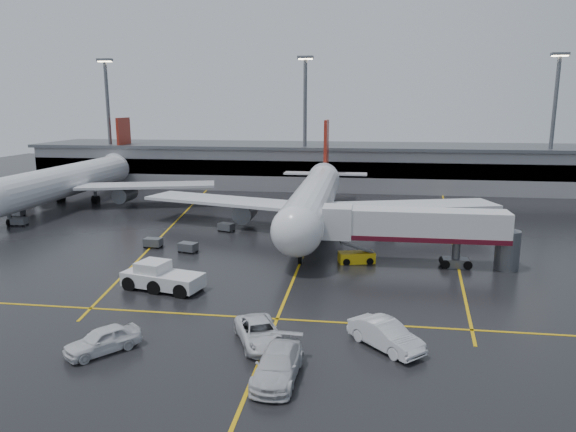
# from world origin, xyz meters

# --- Properties ---
(ground) EXTENTS (220.00, 220.00, 0.00)m
(ground) POSITION_xyz_m (0.00, 0.00, 0.00)
(ground) COLOR black
(ground) RESTS_ON ground
(apron_line_centre) EXTENTS (0.25, 90.00, 0.02)m
(apron_line_centre) POSITION_xyz_m (0.00, 0.00, 0.01)
(apron_line_centre) COLOR gold
(apron_line_centre) RESTS_ON ground
(apron_line_stop) EXTENTS (60.00, 0.25, 0.02)m
(apron_line_stop) POSITION_xyz_m (0.00, -22.00, 0.01)
(apron_line_stop) COLOR gold
(apron_line_stop) RESTS_ON ground
(apron_line_left) EXTENTS (9.99, 69.35, 0.02)m
(apron_line_left) POSITION_xyz_m (-20.00, 10.00, 0.01)
(apron_line_left) COLOR gold
(apron_line_left) RESTS_ON ground
(apron_line_right) EXTENTS (7.57, 69.64, 0.02)m
(apron_line_right) POSITION_xyz_m (18.00, 10.00, 0.01)
(apron_line_right) COLOR gold
(apron_line_right) RESTS_ON ground
(terminal) EXTENTS (122.00, 19.00, 8.60)m
(terminal) POSITION_xyz_m (0.00, 47.93, 4.32)
(terminal) COLOR gray
(terminal) RESTS_ON ground
(light_mast_left) EXTENTS (3.00, 1.20, 25.45)m
(light_mast_left) POSITION_xyz_m (-45.00, 42.00, 14.47)
(light_mast_left) COLOR #595B60
(light_mast_left) RESTS_ON ground
(light_mast_mid) EXTENTS (3.00, 1.20, 25.45)m
(light_mast_mid) POSITION_xyz_m (-5.00, 42.00, 14.47)
(light_mast_mid) COLOR #595B60
(light_mast_mid) RESTS_ON ground
(light_mast_right) EXTENTS (3.00, 1.20, 25.45)m
(light_mast_right) POSITION_xyz_m (40.00, 42.00, 14.47)
(light_mast_right) COLOR #595B60
(light_mast_right) RESTS_ON ground
(main_airliner) EXTENTS (48.80, 45.60, 14.10)m
(main_airliner) POSITION_xyz_m (0.00, 9.70, 4.21)
(main_airliner) COLOR silver
(main_airliner) RESTS_ON ground
(second_airliner) EXTENTS (48.80, 45.60, 14.10)m
(second_airliner) POSITION_xyz_m (-42.00, 21.70, 4.21)
(second_airliner) COLOR silver
(second_airliner) RESTS_ON ground
(jet_bridge) EXTENTS (19.90, 3.40, 6.05)m
(jet_bridge) POSITION_xyz_m (11.87, -6.00, 3.93)
(jet_bridge) COLOR silver
(jet_bridge) RESTS_ON ground
(pushback_tractor) EXTENTS (7.76, 4.61, 2.60)m
(pushback_tractor) POSITION_xyz_m (-11.50, -16.66, 1.04)
(pushback_tractor) COLOR silver
(pushback_tractor) RESTS_ON ground
(belt_loader) EXTENTS (4.03, 2.53, 2.38)m
(belt_loader) POSITION_xyz_m (5.89, -5.90, 0.59)
(belt_loader) COLOR yellow
(belt_loader) RESTS_ON ground
(service_van_a) EXTENTS (4.89, 6.48, 1.64)m
(service_van_a) POSITION_xyz_m (-0.49, -26.48, 0.82)
(service_van_a) COLOR silver
(service_van_a) RESTS_ON ground
(service_van_b) EXTENTS (2.79, 6.27, 1.79)m
(service_van_b) POSITION_xyz_m (1.53, -30.95, 0.89)
(service_van_b) COLOR silver
(service_van_b) RESTS_ON ground
(service_van_c) EXTENTS (5.42, 5.57, 1.90)m
(service_van_c) POSITION_xyz_m (8.15, -25.82, 0.95)
(service_van_c) COLOR silver
(service_van_c) RESTS_ON ground
(service_van_d) EXTENTS (4.79, 5.18, 1.72)m
(service_van_d) POSITION_xyz_m (-10.71, -29.17, 0.86)
(service_van_d) COLOR silver
(service_van_d) RESTS_ON ground
(baggage_cart_a) EXTENTS (2.26, 1.76, 1.12)m
(baggage_cart_a) POSITION_xyz_m (-13.08, -4.59, 0.63)
(baggage_cart_a) COLOR #595B60
(baggage_cart_a) RESTS_ON ground
(baggage_cart_b) EXTENTS (2.06, 1.39, 1.12)m
(baggage_cart_b) POSITION_xyz_m (-17.81, -3.17, 0.63)
(baggage_cart_b) COLOR #595B60
(baggage_cart_b) RESTS_ON ground
(baggage_cart_c) EXTENTS (2.34, 1.94, 1.12)m
(baggage_cart_c) POSITION_xyz_m (-11.39, 5.95, 0.63)
(baggage_cart_c) COLOR #595B60
(baggage_cart_c) RESTS_ON ground
(baggage_cart_d) EXTENTS (2.09, 1.44, 1.12)m
(baggage_cart_d) POSITION_xyz_m (-45.05, 11.00, 0.63)
(baggage_cart_d) COLOR #595B60
(baggage_cart_d) RESTS_ON ground
(baggage_cart_e) EXTENTS (2.10, 1.46, 1.12)m
(baggage_cart_e) POSITION_xyz_m (-40.76, 5.33, 0.63)
(baggage_cart_e) COLOR #595B60
(baggage_cart_e) RESTS_ON ground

